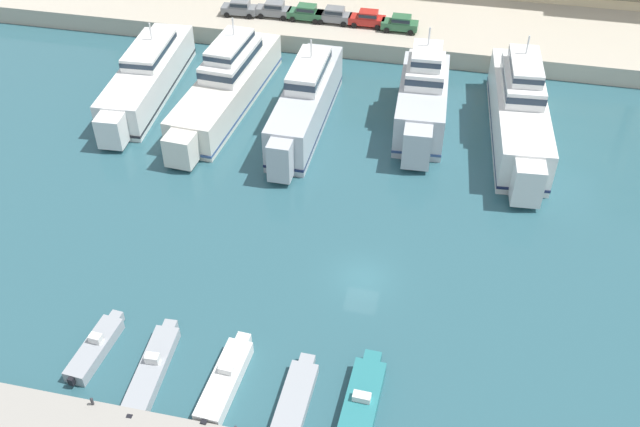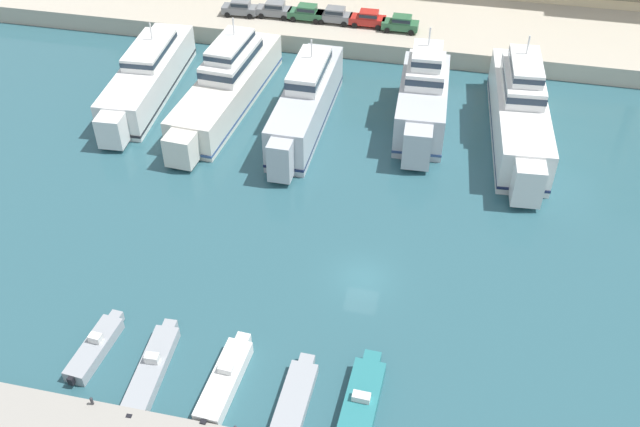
{
  "view_description": "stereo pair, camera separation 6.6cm",
  "coord_description": "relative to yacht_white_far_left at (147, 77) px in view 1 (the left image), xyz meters",
  "views": [
    {
      "loc": [
        4.94,
        -37.64,
        38.16
      ],
      "look_at": [
        -4.11,
        3.78,
        2.5
      ],
      "focal_mm": 40.0,
      "sensor_mm": 36.0,
      "label": 1
    },
    {
      "loc": [
        5.0,
        -37.62,
        38.16
      ],
      "look_at": [
        -4.11,
        3.78,
        2.5
      ],
      "focal_mm": 40.0,
      "sensor_mm": 36.0,
      "label": 2
    }
  ],
  "objects": [
    {
      "name": "ground_plane",
      "position": [
        26.15,
        -21.81,
        -2.02
      ],
      "size": [
        400.0,
        400.0,
        0.0
      ],
      "primitive_type": "plane",
      "color": "#2D5B66"
    },
    {
      "name": "yacht_white_far_left",
      "position": [
        0.0,
        0.0,
        0.0
      ],
      "size": [
        5.45,
        21.04,
        6.64
      ],
      "color": "white",
      "rests_on": "ground"
    },
    {
      "name": "yacht_ivory_left",
      "position": [
        8.63,
        -0.28,
        0.31
      ],
      "size": [
        6.11,
        22.94,
        8.16
      ],
      "color": "silver",
      "rests_on": "ground"
    },
    {
      "name": "yacht_silver_mid_left",
      "position": [
        17.18,
        -2.26,
        0.49
      ],
      "size": [
        3.85,
        19.77,
        7.82
      ],
      "color": "silver",
      "rests_on": "ground"
    },
    {
      "name": "yacht_silver_center_left",
      "position": [
        28.05,
        0.32,
        0.75
      ],
      "size": [
        5.12,
        16.04,
        9.21
      ],
      "color": "silver",
      "rests_on": "ground"
    },
    {
      "name": "yacht_white_center",
      "position": [
        37.12,
        0.2,
        0.69
      ],
      "size": [
        5.98,
        22.21,
        9.01
      ],
      "color": "white",
      "rests_on": "ground"
    },
    {
      "name": "motorboat_grey_far_left",
      "position": [
        9.78,
        -32.58,
        -1.54
      ],
      "size": [
        1.91,
        6.27,
        1.43
      ],
      "color": "#9EA3A8",
      "rests_on": "ground"
    },
    {
      "name": "motorboat_grey_left",
      "position": [
        14.17,
        -33.44,
        -1.57
      ],
      "size": [
        2.01,
        8.11,
        1.42
      ],
      "color": "#9EA3A8",
      "rests_on": "ground"
    },
    {
      "name": "motorboat_white_mid_left",
      "position": [
        19.14,
        -33.26,
        -1.48
      ],
      "size": [
        2.03,
        7.39,
        1.5
      ],
      "color": "white",
      "rests_on": "ground"
    },
    {
      "name": "motorboat_grey_center_left",
      "position": [
        23.85,
        -33.4,
        -1.64
      ],
      "size": [
        1.88,
        6.31,
        0.83
      ],
      "color": "#9EA3A8",
      "rests_on": "ground"
    },
    {
      "name": "motorboat_teal_center",
      "position": [
        27.97,
        -33.51,
        -1.5
      ],
      "size": [
        2.29,
        8.55,
        1.45
      ],
      "color": "teal",
      "rests_on": "ground"
    },
    {
      "name": "car_grey_far_left",
      "position": [
        5.0,
        15.98,
        1.03
      ],
      "size": [
        4.19,
        2.11,
        1.8
      ],
      "color": "slate",
      "rests_on": "quay_promenade"
    },
    {
      "name": "car_grey_left",
      "position": [
        9.01,
        16.43,
        1.03
      ],
      "size": [
        4.12,
        1.96,
        1.8
      ],
      "color": "slate",
      "rests_on": "quay_promenade"
    },
    {
      "name": "car_green_mid_left",
      "position": [
        12.86,
        16.36,
        1.03
      ],
      "size": [
        4.13,
        1.97,
        1.8
      ],
      "color": "#2D6642",
      "rests_on": "quay_promenade"
    },
    {
      "name": "car_grey_center_left",
      "position": [
        16.17,
        16.38,
        1.03
      ],
      "size": [
        4.12,
        1.96,
        1.8
      ],
      "color": "slate",
      "rests_on": "quay_promenade"
    },
    {
      "name": "car_red_center",
      "position": [
        20.08,
        16.33,
        1.03
      ],
      "size": [
        4.12,
        1.96,
        1.8
      ],
      "color": "red",
      "rests_on": "quay_promenade"
    },
    {
      "name": "car_green_center_right",
      "position": [
        23.89,
        15.86,
        1.03
      ],
      "size": [
        4.1,
        1.93,
        1.8
      ],
      "color": "#2D6642",
      "rests_on": "quay_promenade"
    },
    {
      "name": "bollard_west",
      "position": [
        11.82,
        -36.99,
        -0.83
      ],
      "size": [
        0.2,
        0.2,
        0.61
      ],
      "color": "#2D2D33",
      "rests_on": "pier_dock"
    }
  ]
}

